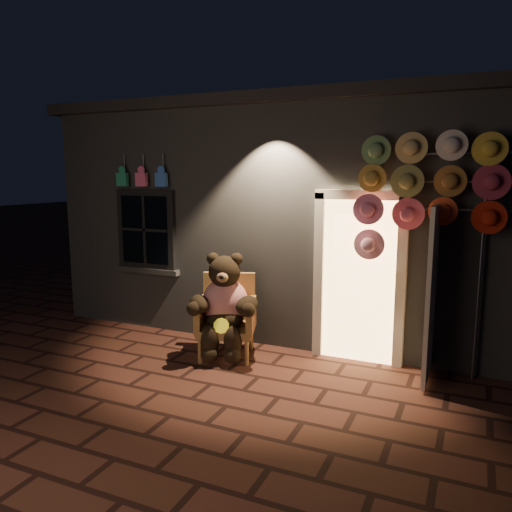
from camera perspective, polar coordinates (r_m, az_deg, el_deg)
The scene contains 5 objects.
ground at distance 5.93m, azimuth -5.20°, elevation -14.37°, with size 60.00×60.00×0.00m, color #4C261D.
shop_building at distance 9.14m, azimuth 7.00°, elevation 5.24°, with size 7.30×5.95×3.51m.
wicker_armchair at distance 6.66m, azimuth -3.31°, elevation -6.78°, with size 0.89×0.86×1.07m.
teddy_bear at distance 6.48m, azimuth -3.65°, elevation -5.64°, with size 0.93×0.86×1.34m.
hat_rack at distance 6.03m, azimuth 18.73°, elevation 7.32°, with size 1.73×0.22×2.84m.
Camera 1 is at (2.68, -4.72, 2.39)m, focal length 35.00 mm.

